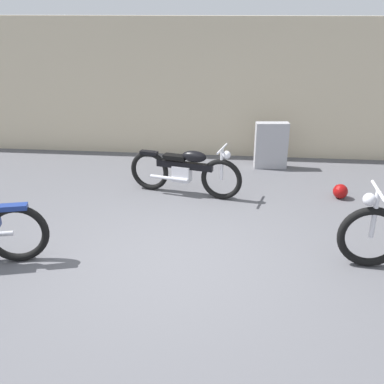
% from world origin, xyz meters
% --- Properties ---
extents(ground_plane, '(40.00, 40.00, 0.00)m').
position_xyz_m(ground_plane, '(0.00, 0.00, 0.00)').
color(ground_plane, '#56565B').
extents(building_wall, '(18.00, 0.30, 2.76)m').
position_xyz_m(building_wall, '(0.00, 4.41, 1.38)').
color(building_wall, beige).
rests_on(building_wall, ground_plane).
extents(stone_marker, '(0.64, 0.26, 0.89)m').
position_xyz_m(stone_marker, '(1.41, 3.59, 0.45)').
color(stone_marker, '#9E9EA3').
rests_on(stone_marker, ground_plane).
extents(helmet, '(0.24, 0.24, 0.24)m').
position_xyz_m(helmet, '(2.47, 2.17, 0.12)').
color(helmet, maroon).
rests_on(helmet, ground_plane).
extents(motorcycle_black, '(1.92, 0.67, 0.87)m').
position_xyz_m(motorcycle_black, '(-0.08, 2.08, 0.42)').
color(motorcycle_black, black).
rests_on(motorcycle_black, ground_plane).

